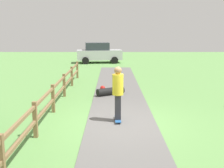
# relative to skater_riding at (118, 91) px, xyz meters

# --- Properties ---
(ground_plane) EXTENTS (60.00, 60.00, 0.00)m
(ground_plane) POSITION_rel_skater_riding_xyz_m (0.12, -0.17, -1.10)
(ground_plane) COLOR #60934C
(asphalt_path) EXTENTS (2.40, 28.00, 0.02)m
(asphalt_path) POSITION_rel_skater_riding_xyz_m (0.12, -0.17, -1.09)
(asphalt_path) COLOR #605E5B
(asphalt_path) RESTS_ON ground_plane
(wooden_fence) EXTENTS (0.12, 18.12, 1.10)m
(wooden_fence) POSITION_rel_skater_riding_xyz_m (-2.48, -0.17, -0.43)
(wooden_fence) COLOR olive
(wooden_fence) RESTS_ON ground_plane
(skater_riding) EXTENTS (0.39, 0.81, 1.92)m
(skater_riding) POSITION_rel_skater_riding_xyz_m (0.00, 0.00, 0.00)
(skater_riding) COLOR #265999
(skater_riding) RESTS_ON asphalt_path
(skater_fallen) EXTENTS (1.40, 1.35, 0.36)m
(skater_fallen) POSITION_rel_skater_riding_xyz_m (-0.31, 4.01, -0.90)
(skater_fallen) COLOR black
(skater_fallen) RESTS_ON asphalt_path
(parked_car_silver) EXTENTS (4.38, 2.41, 1.92)m
(parked_car_silver) POSITION_rel_skater_riding_xyz_m (-1.46, 17.25, -0.14)
(parked_car_silver) COLOR #B7B7BC
(parked_car_silver) RESTS_ON ground_plane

